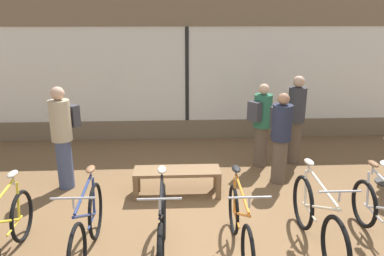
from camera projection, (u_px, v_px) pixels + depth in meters
name	position (u px, v px, depth m)	size (l,w,h in m)	color
ground_plane	(198.00, 230.00, 5.16)	(24.00, 24.00, 0.00)	brown
shop_back_wall	(187.00, 70.00, 8.55)	(12.00, 0.08, 3.20)	#7A664C
bicycle_far_left	(5.00, 235.00, 4.38)	(0.46, 1.69, 1.02)	black
bicycle_left	(87.00, 228.00, 4.45)	(0.46, 1.73, 1.05)	black
bicycle_center_left	(162.00, 230.00, 4.43)	(0.46, 1.74, 1.06)	black
bicycle_center_right	(240.00, 226.00, 4.55)	(0.46, 1.67, 1.02)	black
bicycle_right	(317.00, 220.00, 4.64)	(0.46, 1.82, 1.06)	black
display_bench	(177.00, 174.00, 6.08)	(1.40, 0.44, 0.44)	brown
customer_near_rack	(281.00, 135.00, 6.43)	(0.35, 0.49, 1.61)	brown
customer_by_window	(296.00, 118.00, 7.26)	(0.48, 0.48, 1.75)	brown
customer_mid_floor	(63.00, 135.00, 6.18)	(0.53, 0.55, 1.75)	#424C6B
customer_near_bench	(261.00, 123.00, 7.12)	(0.56, 0.52, 1.62)	brown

